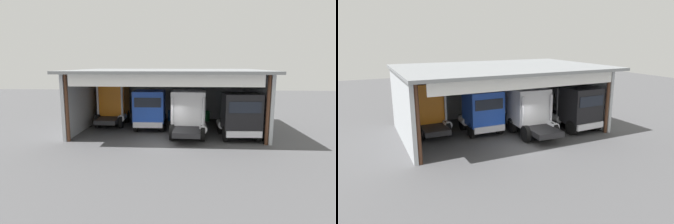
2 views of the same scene
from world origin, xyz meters
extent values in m
plane|color=#4C4C4F|center=(0.00, 0.00, 0.00)|extent=(80.00, 80.00, 0.00)
cube|color=#ADB2B7|center=(0.00, 8.98, 2.36)|extent=(14.12, 0.24, 4.72)
cube|color=#ADB2B7|center=(-7.06, 4.49, 2.36)|extent=(0.24, 8.98, 4.72)
cube|color=#ADB2B7|center=(7.06, 4.49, 2.36)|extent=(0.24, 8.98, 4.72)
cube|color=gray|center=(0.00, 3.91, 4.82)|extent=(14.72, 10.14, 0.20)
cylinder|color=#4C2D1E|center=(-6.81, 0.15, 2.36)|extent=(0.24, 0.24, 4.72)
cylinder|color=#4C2D1E|center=(6.81, 0.15, 2.36)|extent=(0.24, 0.24, 4.72)
cube|color=white|center=(0.00, -0.46, 4.37)|extent=(12.70, 0.12, 0.90)
cube|color=orange|center=(-5.06, 6.22, 2.28)|extent=(2.34, 2.57, 2.92)
cube|color=black|center=(-5.05, 7.52, 2.79)|extent=(1.98, 0.07, 0.88)
cube|color=silver|center=(-5.05, 7.55, 0.72)|extent=(2.22, 0.17, 0.44)
cube|color=#232326|center=(-5.07, 4.47, 0.75)|extent=(1.76, 3.19, 0.36)
cylinder|color=silver|center=(-6.11, 4.80, 2.12)|extent=(0.18, 0.18, 3.11)
cylinder|color=silver|center=(-4.02, 4.79, 2.12)|extent=(0.18, 0.18, 3.11)
cylinder|color=silver|center=(-4.02, 4.77, 0.87)|extent=(0.57, 1.20, 0.56)
cylinder|color=black|center=(-6.07, 6.74, 0.57)|extent=(0.31, 1.14, 1.13)
cylinder|color=black|center=(-4.04, 6.73, 0.57)|extent=(0.31, 1.14, 1.13)
cylinder|color=black|center=(-6.08, 4.48, 0.57)|extent=(0.31, 1.14, 1.13)
cylinder|color=black|center=(-4.05, 4.47, 0.57)|extent=(0.31, 1.14, 1.13)
cube|color=#1E47B7|center=(-1.54, 3.81, 2.03)|extent=(2.42, 2.37, 2.45)
cube|color=black|center=(-1.54, 2.60, 2.46)|extent=(2.05, 0.06, 0.73)
cube|color=silver|center=(-1.54, 2.57, 0.71)|extent=(2.30, 0.16, 0.44)
cube|color=#232326|center=(-1.54, 5.39, 0.74)|extent=(1.82, 2.89, 0.36)
cylinder|color=silver|center=(-0.45, 5.14, 1.85)|extent=(0.18, 0.18, 2.58)
cylinder|color=silver|center=(-2.62, 5.14, 1.85)|extent=(0.18, 0.18, 2.58)
cylinder|color=silver|center=(-2.62, 5.09, 0.86)|extent=(0.56, 1.20, 0.56)
cylinder|color=black|center=(-0.48, 3.33, 0.56)|extent=(0.30, 1.12, 1.12)
cylinder|color=black|center=(-2.60, 3.33, 0.56)|extent=(0.30, 1.12, 1.12)
cylinder|color=black|center=(-0.48, 5.39, 0.56)|extent=(0.30, 1.12, 1.12)
cylinder|color=black|center=(-2.59, 5.39, 0.56)|extent=(0.30, 1.12, 1.12)
cube|color=white|center=(1.60, 2.65, 2.09)|extent=(2.61, 2.51, 2.56)
cube|color=black|center=(1.66, 3.85, 2.54)|extent=(2.11, 0.18, 0.77)
cube|color=silver|center=(1.66, 3.88, 0.72)|extent=(2.37, 0.29, 0.44)
cube|color=#232326|center=(1.50, 0.85, 0.75)|extent=(2.04, 3.36, 0.36)
cylinder|color=silver|center=(0.41, 1.37, 1.81)|extent=(0.18, 0.18, 2.49)
cylinder|color=silver|center=(2.64, 1.25, 1.81)|extent=(0.18, 0.18, 2.49)
cylinder|color=silver|center=(2.63, 1.09, 0.87)|extent=(0.62, 1.23, 0.56)
cylinder|color=black|center=(0.53, 3.18, 0.57)|extent=(0.36, 1.14, 1.13)
cylinder|color=black|center=(2.71, 3.06, 0.57)|extent=(0.36, 1.14, 1.13)
cylinder|color=black|center=(0.41, 0.91, 0.57)|extent=(0.36, 1.14, 1.13)
cylinder|color=black|center=(2.59, 0.79, 0.57)|extent=(0.36, 1.14, 1.13)
cube|color=black|center=(5.27, 1.26, 2.08)|extent=(2.62, 2.29, 2.56)
cube|color=black|center=(5.32, 0.15, 2.52)|extent=(2.15, 0.15, 0.77)
cube|color=silver|center=(5.32, 0.12, 0.70)|extent=(2.41, 0.26, 0.44)
cube|color=#232326|center=(5.20, 3.10, 0.73)|extent=(2.03, 3.43, 0.36)
cylinder|color=silver|center=(6.36, 2.55, 1.85)|extent=(0.18, 0.18, 2.62)
cylinder|color=silver|center=(4.08, 2.46, 1.85)|extent=(0.18, 0.18, 2.62)
cylinder|color=silver|center=(4.07, 2.76, 0.85)|extent=(0.61, 1.22, 0.56)
cylinder|color=black|center=(6.41, 0.87, 0.55)|extent=(0.34, 1.10, 1.09)
cylinder|color=black|center=(4.17, 0.78, 0.55)|extent=(0.34, 1.10, 1.09)
cylinder|color=black|center=(6.31, 3.15, 0.55)|extent=(0.34, 1.10, 1.09)
cylinder|color=black|center=(4.08, 3.06, 0.55)|extent=(0.34, 1.10, 1.09)
cylinder|color=#197233|center=(3.40, 7.95, 0.47)|extent=(0.58, 0.58, 0.95)
cube|color=#1E59A5|center=(0.19, 7.93, 0.50)|extent=(0.90, 0.60, 1.00)
camera|label=1|loc=(1.30, -18.38, 5.36)|focal=29.82mm
camera|label=2|loc=(-9.63, -16.61, 7.02)|focal=33.24mm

